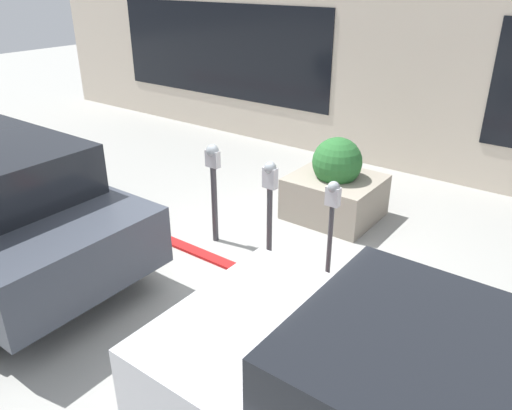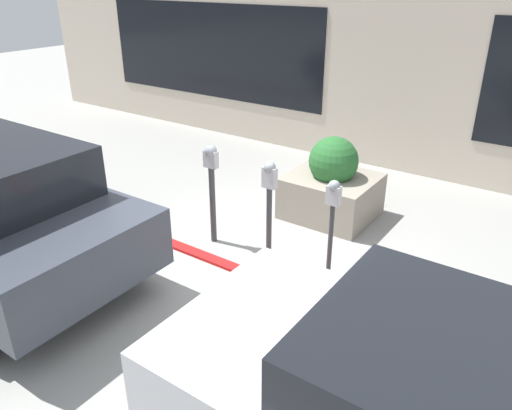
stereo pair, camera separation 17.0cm
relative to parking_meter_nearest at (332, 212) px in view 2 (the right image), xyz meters
name	(u,v)px [view 2 (the right image)]	position (x,y,z in m)	size (l,w,h in m)	color
ground_plane	(252,272)	(0.89, 0.33, -0.95)	(40.00, 40.00, 0.00)	#999993
curb_strip	(248,273)	(0.89, 0.41, -0.93)	(19.00, 0.16, 0.04)	red
building_facade	(397,80)	(0.89, -4.14, 0.71)	(19.00, 0.17, 3.30)	beige
parking_meter_nearest	(332,212)	(0.00, 0.00, 0.00)	(0.16, 0.13, 1.33)	#38383D
parking_meter_second	(269,195)	(0.86, 0.00, -0.01)	(0.18, 0.15, 1.37)	#38383D
parking_meter_middle	(212,178)	(1.78, -0.02, -0.01)	(0.20, 0.17, 1.40)	#38383D
planter_box	(332,186)	(0.83, -1.66, -0.46)	(1.27, 1.16, 1.25)	gray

